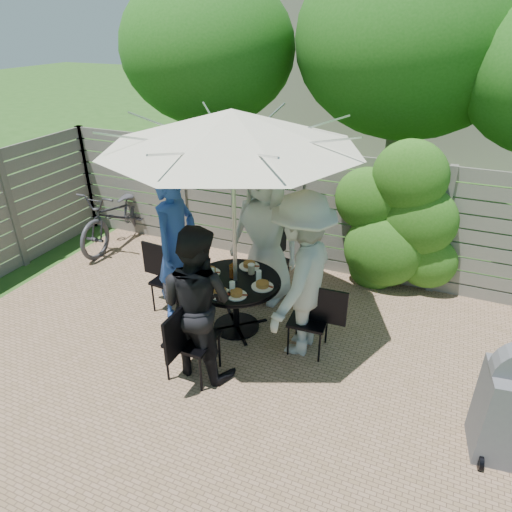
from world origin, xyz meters
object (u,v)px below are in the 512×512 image
at_px(person_front, 196,303).
at_px(plate_back, 249,265).
at_px(coffee_cup, 251,269).
at_px(glass_right, 259,276).
at_px(bicycle, 119,215).
at_px(umbrella, 232,129).
at_px(chair_left, 172,291).
at_px(glass_left, 212,274).
at_px(chair_back, 269,274).
at_px(plate_front, 220,293).
at_px(person_left, 177,247).
at_px(person_right, 301,276).
at_px(patio_table, 236,295).
at_px(plate_extra, 236,294).
at_px(plate_left, 210,271).
at_px(chair_right, 309,332).
at_px(plate_right, 262,285).
at_px(chair_front, 193,354).
at_px(syrup_jug, 233,271).
at_px(person_back, 266,234).
at_px(glass_front, 232,287).

xyz_separation_m(person_front, plate_back, (0.08, 1.19, -0.14)).
height_order(person_front, coffee_cup, person_front).
bearing_deg(glass_right, bicycle, 156.06).
xyz_separation_m(umbrella, chair_left, (-0.96, 0.07, -2.22)).
distance_m(person_front, glass_left, 0.78).
height_order(plate_back, coffee_cup, coffee_cup).
distance_m(chair_back, plate_back, 0.75).
distance_m(plate_front, bicycle, 3.40).
distance_m(person_left, glass_right, 1.11).
bearing_deg(person_right, chair_left, -90.00).
relative_size(umbrella, glass_left, 21.13).
height_order(patio_table, plate_extra, plate_extra).
height_order(person_right, plate_left, person_right).
height_order(chair_left, chair_right, chair_left).
relative_size(chair_back, chair_left, 1.05).
distance_m(patio_table, bicycle, 3.24).
bearing_deg(chair_right, plate_right, -6.35).
height_order(plate_front, coffee_cup, coffee_cup).
bearing_deg(glass_right, chair_back, 102.74).
distance_m(chair_front, plate_front, 0.75).
relative_size(person_left, plate_extra, 8.05).
bearing_deg(chair_front, syrup_jug, 0.54).
xyz_separation_m(person_left, person_front, (0.77, -0.89, -0.09)).
bearing_deg(plate_back, plate_extra, -78.69).
bearing_deg(person_right, plate_extra, -65.22).
distance_m(person_left, plate_right, 1.21).
relative_size(person_back, person_left, 1.01).
distance_m(chair_left, glass_right, 1.33).
bearing_deg(plate_extra, bicycle, 149.42).
bearing_deg(glass_front, plate_right, 41.56).
relative_size(syrup_jug, bicycle, 0.08).
xyz_separation_m(chair_left, chair_right, (1.93, -0.13, -0.01)).
relative_size(chair_right, plate_left, 3.38).
bearing_deg(plate_extra, patio_table, 117.02).
distance_m(chair_back, chair_left, 1.37).
xyz_separation_m(umbrella, plate_front, (-0.02, -0.36, -1.76)).
distance_m(person_right, syrup_jug, 0.91).
height_order(person_right, plate_extra, person_right).
bearing_deg(person_right, patio_table, -90.00).
relative_size(chair_front, plate_front, 3.79).
relative_size(person_front, chair_right, 1.99).
bearing_deg(plate_back, bicycle, 158.83).
distance_m(chair_right, glass_front, 1.03).
relative_size(person_back, glass_left, 13.90).
bearing_deg(person_front, person_right, -135.00).
bearing_deg(chair_right, glass_front, 10.40).
bearing_deg(glass_left, plate_extra, -27.88).
bearing_deg(plate_back, chair_back, 85.92).
relative_size(patio_table, plate_right, 4.42).
bearing_deg(plate_extra, plate_left, 147.00).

